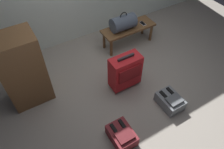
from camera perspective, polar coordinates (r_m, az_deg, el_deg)
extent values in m
plane|color=gray|center=(3.46, 4.74, -2.71)|extent=(6.60, 6.60, 0.00)
cube|color=brown|center=(4.00, 4.39, 12.22)|extent=(1.00, 0.36, 0.04)
cylinder|color=brown|center=(3.83, -0.20, 7.06)|extent=(0.05, 0.05, 0.34)
cylinder|color=brown|center=(4.25, 10.25, 10.83)|extent=(0.05, 0.05, 0.34)
cylinder|color=brown|center=(4.01, -2.11, 9.11)|extent=(0.05, 0.05, 0.34)
cylinder|color=brown|center=(4.41, 8.16, 12.61)|extent=(0.05, 0.05, 0.34)
cylinder|color=#475160|center=(3.86, 2.99, 13.53)|extent=(0.44, 0.26, 0.26)
torus|color=black|center=(3.78, 3.08, 15.29)|extent=(0.14, 0.02, 0.14)
cube|color=silver|center=(4.10, 8.13, 13.25)|extent=(0.07, 0.14, 0.01)
cube|color=black|center=(4.10, 8.14, 13.30)|extent=(0.06, 0.13, 0.00)
cube|color=red|center=(3.23, 3.48, 0.86)|extent=(0.47, 0.24, 0.52)
cube|color=maroon|center=(3.11, 4.84, 0.22)|extent=(0.38, 0.02, 0.24)
cube|color=#262628|center=(3.03, 3.72, 4.57)|extent=(0.26, 0.03, 0.04)
cylinder|color=black|center=(3.42, 0.20, -2.63)|extent=(0.02, 0.05, 0.05)
cylinder|color=black|center=(3.55, 4.78, -0.55)|extent=(0.02, 0.05, 0.05)
cube|color=maroon|center=(2.87, 2.56, -15.81)|extent=(0.28, 0.38, 0.17)
cube|color=#55181C|center=(2.75, 3.40, -15.88)|extent=(0.21, 0.17, 0.04)
cube|color=black|center=(2.79, 0.75, -14.47)|extent=(0.04, 0.19, 0.02)
cube|color=black|center=(2.83, 2.99, -13.31)|extent=(0.04, 0.19, 0.02)
cube|color=slate|center=(3.26, 15.08, -6.80)|extent=(0.28, 0.38, 0.17)
cube|color=#515559|center=(3.16, 16.22, -6.50)|extent=(0.21, 0.17, 0.04)
cube|color=black|center=(3.18, 13.78, -5.46)|extent=(0.04, 0.19, 0.02)
cube|color=black|center=(3.24, 15.46, -4.52)|extent=(0.04, 0.19, 0.02)
cube|color=brown|center=(3.14, -22.57, 1.00)|extent=(0.56, 0.44, 1.10)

